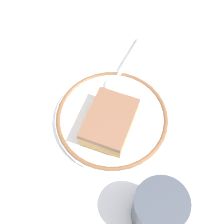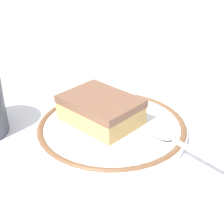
% 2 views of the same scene
% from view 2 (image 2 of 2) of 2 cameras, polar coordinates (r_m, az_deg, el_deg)
% --- Properties ---
extents(ground_plane, '(2.40, 2.40, 0.00)m').
position_cam_2_polar(ground_plane, '(0.43, -0.97, -4.65)').
color(ground_plane, '#B7B2A8').
extents(placemat, '(0.53, 0.34, 0.00)m').
position_cam_2_polar(placemat, '(0.43, -0.97, -4.56)').
color(placemat, white).
rests_on(placemat, ground_plane).
extents(plate, '(0.20, 0.20, 0.01)m').
position_cam_2_polar(plate, '(0.44, 0.00, -2.77)').
color(plate, white).
rests_on(plate, placemat).
extents(cake_slice, '(0.12, 0.13, 0.04)m').
position_cam_2_polar(cake_slice, '(0.44, -2.02, 0.45)').
color(cake_slice, tan).
rests_on(cake_slice, plate).
extents(spoon, '(0.10, 0.14, 0.01)m').
position_cam_2_polar(spoon, '(0.40, 11.23, -4.95)').
color(spoon, silver).
rests_on(spoon, plate).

